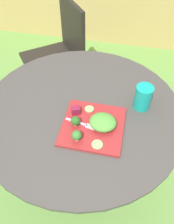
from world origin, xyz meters
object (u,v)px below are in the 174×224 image
(patio_chair, at_px, (61,49))
(salad_plate, at_px, (93,126))
(fork, at_px, (83,124))
(drinking_glass, at_px, (143,98))

(patio_chair, distance_m, salad_plate, 1.04)
(salad_plate, bearing_deg, fork, -172.41)
(drinking_glass, distance_m, fork, 0.33)
(salad_plate, height_order, drinking_glass, drinking_glass)
(salad_plate, xyz_separation_m, fork, (-0.05, -0.01, 0.01))
(patio_chair, bearing_deg, fork, -66.77)
(patio_chair, relative_size, fork, 5.83)
(patio_chair, xyz_separation_m, drinking_glass, (0.66, -0.73, 0.27))
(salad_plate, bearing_deg, drinking_glass, 40.51)
(drinking_glass, bearing_deg, fork, -144.13)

